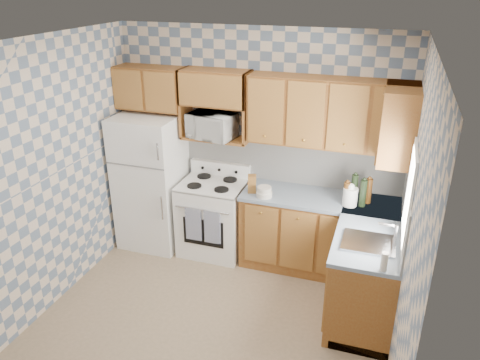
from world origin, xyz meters
name	(u,v)px	position (x,y,z in m)	size (l,w,h in m)	color
floor	(212,322)	(0.00, 0.00, 0.00)	(3.40, 3.40, 0.00)	#7D694F
back_wall	(259,144)	(0.00, 1.60, 1.35)	(3.40, 0.02, 2.70)	slate
right_wall	(410,231)	(1.70, 0.00, 1.35)	(0.02, 3.20, 2.70)	slate
backsplash_back	(291,160)	(0.40, 1.59, 1.20)	(2.60, 0.01, 0.56)	silver
backsplash_right	(406,205)	(1.69, 0.80, 1.20)	(0.01, 1.60, 0.56)	silver
refrigerator	(152,181)	(-1.27, 1.25, 0.84)	(0.75, 0.70, 1.68)	white
stove_body	(213,218)	(-0.47, 1.28, 0.45)	(0.76, 0.65, 0.90)	white
cooktop	(212,184)	(-0.47, 1.28, 0.91)	(0.76, 0.65, 0.03)	silver
backguard	(220,169)	(-0.47, 1.55, 1.00)	(0.76, 0.08, 0.17)	white
dish_towel_left	(194,224)	(-0.58, 0.93, 0.52)	(0.19, 0.03, 0.41)	navy
dish_towel_right	(212,227)	(-0.35, 0.93, 0.52)	(0.19, 0.03, 0.41)	navy
base_cabinets_back	(318,234)	(0.82, 1.30, 0.44)	(1.75, 0.60, 0.88)	brown
base_cabinets_right	(366,267)	(1.40, 0.80, 0.44)	(0.60, 1.60, 0.88)	brown
countertop_back	(321,199)	(0.82, 1.30, 0.90)	(1.77, 0.63, 0.04)	slate
countertop_right	(370,228)	(1.40, 0.80, 0.90)	(0.63, 1.60, 0.04)	slate
upper_cabinets_back	(329,113)	(0.82, 1.44, 1.85)	(1.75, 0.33, 0.74)	brown
upper_cabinets_fridge	(151,88)	(-1.29, 1.44, 1.97)	(0.82, 0.33, 0.50)	brown
upper_cabinets_right	(399,124)	(1.53, 1.25, 1.85)	(0.33, 0.70, 0.74)	brown
microwave_shelf	(216,138)	(-0.47, 1.44, 1.44)	(0.80, 0.33, 0.03)	brown
microwave	(212,126)	(-0.50, 1.38, 1.60)	(0.53, 0.36, 0.29)	white
sink	(369,243)	(1.40, 0.45, 0.93)	(0.48, 0.40, 0.03)	#B7B7BC
window	(409,196)	(1.69, 0.45, 1.45)	(0.02, 0.66, 0.86)	silver
bottle_0	(354,189)	(1.17, 1.28, 1.08)	(0.07, 0.07, 0.32)	black
bottle_1	(363,193)	(1.27, 1.22, 1.07)	(0.07, 0.07, 0.30)	black
bottle_2	(368,191)	(1.32, 1.32, 1.06)	(0.07, 0.07, 0.28)	#513012
bottle_3	(346,194)	(1.10, 1.20, 1.05)	(0.07, 0.07, 0.26)	#513012
knife_block	(252,184)	(0.05, 1.18, 1.02)	(0.09, 0.09, 0.21)	brown
electric_kettle	(350,197)	(1.14, 1.20, 1.02)	(0.16, 0.16, 0.20)	white
food_containers	(264,192)	(0.22, 1.11, 0.98)	(0.18, 0.18, 0.12)	beige
soap_bottle	(384,262)	(1.55, 0.05, 1.01)	(0.06, 0.06, 0.17)	beige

